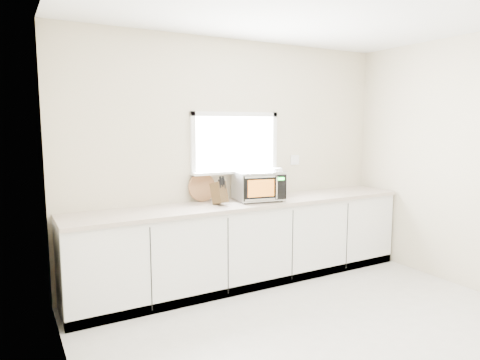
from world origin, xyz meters
TOP-DOWN VIEW (x-y plane):
  - ground at (0.00, 0.00)m, footprint 4.00×4.00m
  - back_wall at (0.00, 2.00)m, footprint 4.00×0.17m
  - cabinets at (0.00, 1.70)m, footprint 3.92×0.60m
  - countertop at (0.00, 1.69)m, footprint 3.92×0.64m
  - microwave at (0.13, 1.68)m, footprint 0.57×0.49m
  - knife_block at (-0.36, 1.67)m, footprint 0.14×0.23m
  - cutting_board at (-0.44, 1.94)m, footprint 0.32×0.08m
  - coffee_grinder at (0.51, 1.78)m, footprint 0.15×0.15m

SIDE VIEW (x-z plane):
  - ground at x=0.00m, z-range 0.00..0.00m
  - cabinets at x=0.00m, z-range 0.00..0.88m
  - countertop at x=0.00m, z-range 0.88..0.92m
  - coffee_grinder at x=0.51m, z-range 0.92..1.13m
  - knife_block at x=-0.36m, z-range 0.90..1.21m
  - cutting_board at x=-0.44m, z-range 0.92..1.23m
  - microwave at x=0.13m, z-range 0.93..1.26m
  - back_wall at x=0.00m, z-range 0.01..2.71m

